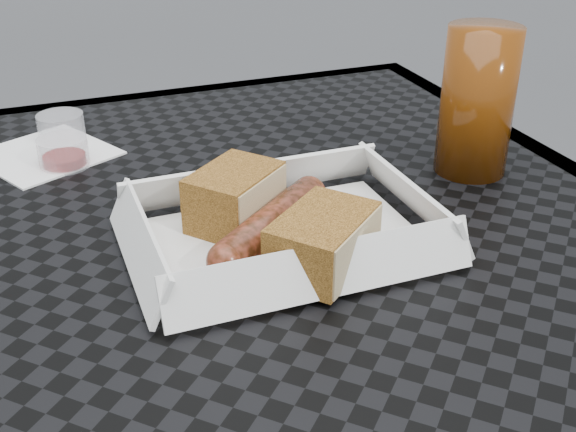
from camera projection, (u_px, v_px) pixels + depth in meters
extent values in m
cube|color=black|center=(203.00, 249.00, 0.60)|extent=(0.80, 0.80, 0.01)
cube|color=black|center=(124.00, 109.00, 0.92)|extent=(0.80, 0.03, 0.03)
cube|color=black|center=(575.00, 184.00, 0.73)|extent=(0.03, 0.80, 0.03)
cylinder|color=black|center=(367.00, 302.00, 1.18)|extent=(0.03, 0.03, 0.73)
cube|color=white|center=(284.00, 240.00, 0.60)|extent=(0.22, 0.15, 0.00)
cylinder|color=maroon|center=(271.00, 224.00, 0.59)|extent=(0.12, 0.11, 0.03)
sphere|color=maroon|center=(309.00, 193.00, 0.64)|extent=(0.03, 0.03, 0.03)
sphere|color=maroon|center=(226.00, 261.00, 0.53)|extent=(0.03, 0.03, 0.03)
cube|color=#925F24|center=(235.00, 197.00, 0.61)|extent=(0.09, 0.09, 0.05)
cube|color=#925F24|center=(323.00, 242.00, 0.55)|extent=(0.10, 0.10, 0.04)
cylinder|color=#DE3F09|center=(387.00, 251.00, 0.57)|extent=(0.02, 0.02, 0.00)
torus|color=white|center=(400.00, 252.00, 0.57)|extent=(0.02, 0.02, 0.00)
cube|color=#B2D17F|center=(398.00, 247.00, 0.58)|extent=(0.02, 0.02, 0.00)
cube|color=white|center=(46.00, 154.00, 0.76)|extent=(0.16, 0.16, 0.00)
cylinder|color=maroon|center=(63.00, 152.00, 0.72)|extent=(0.05, 0.05, 0.03)
cylinder|color=silver|center=(61.00, 127.00, 0.78)|extent=(0.05, 0.05, 0.03)
cylinder|color=#562707|center=(477.00, 102.00, 0.69)|extent=(0.07, 0.07, 0.14)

